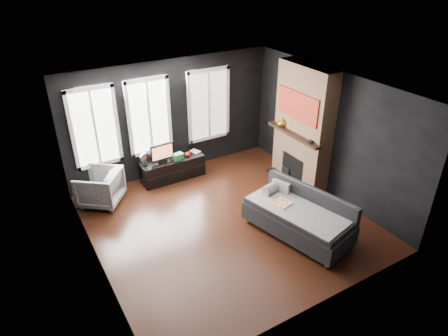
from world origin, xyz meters
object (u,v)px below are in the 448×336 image
sofa (298,215)px  media_console (173,169)px  armchair (100,186)px  book (192,148)px  mantel_vase (281,122)px  monitor (162,152)px  mug (188,154)px

sofa → media_console: size_ratio=1.36×
armchair → sofa: bearing=82.5°
sofa → book: bearing=86.7°
media_console → mantel_vase: size_ratio=7.27×
sofa → mantel_vase: 2.50m
monitor → mug: (0.61, -0.04, -0.19)m
armchair → monitor: 1.54m
monitor → mantel_vase: (2.51, -1.05, 0.56)m
book → mantel_vase: (1.72, -1.12, 0.70)m
monitor → book: 0.80m
media_console → monitor: size_ratio=2.61×
armchair → media_console: bearing=133.9°
sofa → mug: (-0.77, 3.06, 0.14)m
media_console → mantel_vase: (2.27, -1.07, 1.07)m
mug → mantel_vase: size_ratio=0.59×
book → sofa: bearing=-79.3°
mantel_vase → mug: bearing=151.9°
armchair → mug: (2.11, 0.11, 0.16)m
monitor → mug: size_ratio=4.73×
mantel_vase → media_console: bearing=154.7°
armchair → mantel_vase: mantel_vase is taller
sofa → armchair: 4.12m
monitor → mantel_vase: mantel_vase is taller
monitor → mug: monitor is taller
sofa → mug: 3.16m
media_console → book: size_ratio=6.39×
mantel_vase → book: bearing=147.0°
monitor → media_console: bearing=1.8°
armchair → media_console: 1.75m
sofa → monitor: 3.41m
book → mantel_vase: bearing=-33.0°
sofa → media_console: 3.33m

